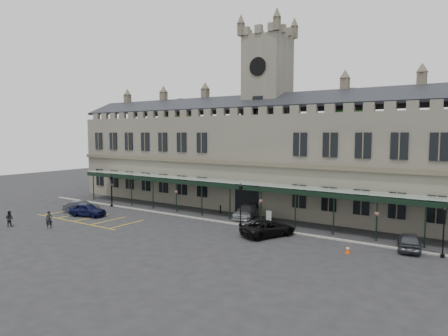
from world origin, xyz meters
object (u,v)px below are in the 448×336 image
Objects in this scene: lamp_post_left at (111,188)px; sign_board at (269,217)px; clock_tower at (267,108)px; person_b at (9,219)px; lamp_post_mid at (241,201)px; lamp_post_right at (444,227)px; car_van at (268,228)px; traffic_cone at (348,249)px; person_a at (49,220)px; car_left_b at (81,207)px; car_right_a at (409,241)px; station_building at (266,159)px; car_left_a at (87,210)px; car_taxi at (247,211)px.

lamp_post_left reaches higher than sign_board.
clock_tower is 14.74× the size of person_b.
lamp_post_mid is 1.11× the size of lamp_post_right.
car_van is 27.20m from person_b.
traffic_cone is 34.17m from person_b.
person_a is at bearing -161.27° from lamp_post_right.
car_van is at bearing -104.27° from car_left_b.
car_left_b is 8.27m from person_a.
station_building is at bearing -38.92° from car_right_a.
car_left_a is (-15.00, -16.72, -12.34)m from clock_tower.
traffic_cone is 5.61m from car_right_a.
lamp_post_mid is 2.75× the size of person_b.
car_right_a is at bearing -23.31° from car_taxi.
station_building is 14.45× the size of lamp_post_right.
car_right_a is 2.41× the size of person_a.
sign_board is at bearing -60.19° from clock_tower.
car_taxi is (18.50, 8.94, 0.02)m from car_left_b.
car_taxi is 25.70m from person_b.
car_left_b is at bearing -166.88° from car_taxi.
sign_board is at bearing -171.51° from person_b.
car_van is (7.00, -12.69, -5.71)m from station_building.
lamp_post_left is 12.79m from person_a.
car_taxi is 0.93× the size of car_van.
car_left_b is (-32.49, -1.66, 0.40)m from traffic_cone.
lamp_post_left reaches higher than car_taxi.
lamp_post_mid is 4.93m from car_taxi.
lamp_post_right reaches higher than traffic_cone.
clock_tower is at bearing -55.48° from car_left_a.
car_left_a is 22.35m from car_van.
car_left_b is 36.92m from car_right_a.
person_b is (-24.49, -11.83, 0.08)m from car_van.
person_b reaches higher than car_left_a.
car_left_b is 2.40× the size of person_a.
sign_board is 23.27m from car_left_b.
car_left_a is (-30.00, -2.67, 0.45)m from traffic_cone.
station_building is 32.84× the size of person_a.
person_a reaches higher than person_b.
clock_tower is 26.44m from lamp_post_right.
car_right_a reaches higher than traffic_cone.
car_left_a is at bearing -132.05° from station_building.
clock_tower is 4.52× the size of car_van.
car_taxi is 21.39m from person_a.
lamp_post_left is 5.16m from car_left_b.
clock_tower reaches higher than sign_board.
clock_tower reaches higher than car_van.
lamp_post_right reaches higher than person_a.
station_building is 11.78× the size of car_taxi.
car_left_a is 0.89× the size of car_taxi.
station_building is at bearing -90.00° from clock_tower.
lamp_post_mid is 18.84m from lamp_post_right.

